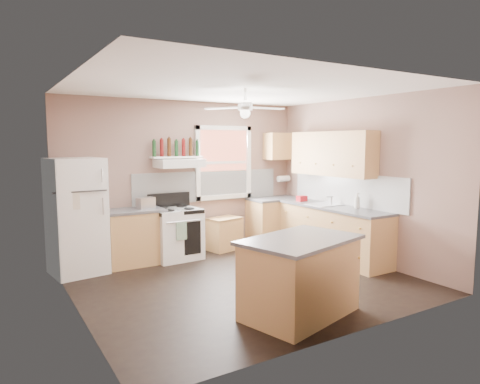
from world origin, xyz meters
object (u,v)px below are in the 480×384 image
refrigerator (76,216)px  stove (176,234)px  toaster (146,203)px  island (300,278)px  cart (224,234)px

refrigerator → stove: bearing=-8.3°
toaster → island: bearing=-90.0°
refrigerator → island: size_ratio=1.36×
refrigerator → island: (1.86, -2.98, -0.44)m
stove → island: size_ratio=0.67×
cart → island: size_ratio=0.47×
refrigerator → stove: size_ratio=2.03×
cart → island: 3.17m
toaster → stove: toaster is taller
refrigerator → cart: (2.59, 0.10, -0.57)m
refrigerator → cart: size_ratio=2.92×
stove → island: 2.98m
stove → cart: 1.02m
refrigerator → toaster: refrigerator is taller
toaster → refrigerator: bearing=168.1°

